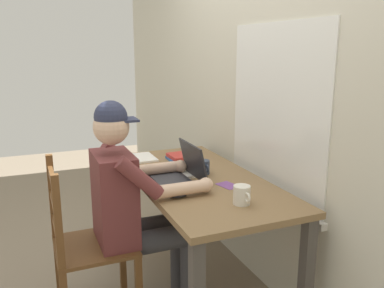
% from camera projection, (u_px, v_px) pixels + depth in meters
% --- Properties ---
extents(ground_plane, '(8.00, 8.00, 0.00)m').
position_uv_depth(ground_plane, '(198.00, 285.00, 2.63)').
color(ground_plane, gray).
extents(back_wall, '(6.00, 0.08, 2.60)m').
position_uv_depth(back_wall, '(262.00, 84.00, 2.49)').
color(back_wall, beige).
rests_on(back_wall, ground).
extents(desk, '(1.47, 0.71, 0.74)m').
position_uv_depth(desk, '(198.00, 192.00, 2.48)').
color(desk, olive).
rests_on(desk, ground).
extents(seated_person, '(0.50, 0.60, 1.25)m').
position_uv_depth(seated_person, '(134.00, 200.00, 2.24)').
color(seated_person, brown).
rests_on(seated_person, ground).
extents(wooden_chair, '(0.42, 0.42, 0.94)m').
position_uv_depth(wooden_chair, '(85.00, 246.00, 2.18)').
color(wooden_chair, brown).
rests_on(wooden_chair, ground).
extents(laptop, '(0.33, 0.28, 0.23)m').
position_uv_depth(laptop, '(180.00, 174.00, 2.35)').
color(laptop, '#232328').
rests_on(laptop, desk).
extents(computer_mouse, '(0.06, 0.10, 0.03)m').
position_uv_depth(computer_mouse, '(179.00, 194.00, 2.12)').
color(computer_mouse, '#232328').
rests_on(computer_mouse, desk).
extents(coffee_mug_white, '(0.13, 0.09, 0.10)m').
position_uv_depth(coffee_mug_white, '(242.00, 195.00, 2.03)').
color(coffee_mug_white, silver).
rests_on(coffee_mug_white, desk).
extents(coffee_mug_dark, '(0.12, 0.08, 0.09)m').
position_uv_depth(coffee_mug_dark, '(204.00, 167.00, 2.52)').
color(coffee_mug_dark, '#2D384C').
rests_on(coffee_mug_dark, desk).
extents(book_stack_main, '(0.19, 0.15, 0.04)m').
position_uv_depth(book_stack_main, '(178.00, 158.00, 2.83)').
color(book_stack_main, '#2D5B9E').
rests_on(book_stack_main, desk).
extents(paper_pile_near_laptop, '(0.19, 0.18, 0.02)m').
position_uv_depth(paper_pile_near_laptop, '(180.00, 174.00, 2.50)').
color(paper_pile_near_laptop, silver).
rests_on(paper_pile_near_laptop, desk).
extents(paper_pile_back_corner, '(0.25, 0.15, 0.01)m').
position_uv_depth(paper_pile_back_corner, '(143.00, 158.00, 2.88)').
color(paper_pile_back_corner, white).
rests_on(paper_pile_back_corner, desk).
extents(landscape_photo_print, '(0.15, 0.12, 0.00)m').
position_uv_depth(landscape_photo_print, '(228.00, 185.00, 2.31)').
color(landscape_photo_print, '#7A4293').
rests_on(landscape_photo_print, desk).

